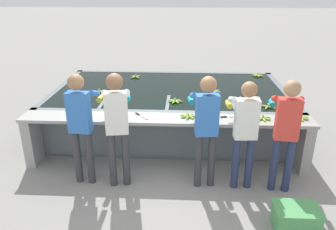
% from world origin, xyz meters
% --- Properties ---
extents(ground_plane, '(80.00, 80.00, 0.00)m').
position_xyz_m(ground_plane, '(0.00, 0.00, 0.00)').
color(ground_plane, gray).
rests_on(ground_plane, ground).
extents(wash_tank, '(4.67, 2.74, 0.88)m').
position_xyz_m(wash_tank, '(0.00, 1.81, 0.43)').
color(wash_tank, slate).
rests_on(wash_tank, ground).
extents(work_ledge, '(4.67, 0.45, 0.88)m').
position_xyz_m(work_ledge, '(0.00, 0.23, 0.63)').
color(work_ledge, '#9E9E99').
rests_on(work_ledge, ground).
extents(worker_0, '(0.44, 0.73, 1.71)m').
position_xyz_m(worker_0, '(-1.20, -0.28, 1.03)').
color(worker_0, '#38383D').
rests_on(worker_0, ground).
extents(worker_1, '(0.48, 0.74, 1.75)m').
position_xyz_m(worker_1, '(-0.66, -0.32, 1.06)').
color(worker_1, '#38383D').
rests_on(worker_1, ground).
extents(worker_2, '(0.46, 0.74, 1.71)m').
position_xyz_m(worker_2, '(0.61, -0.28, 1.03)').
color(worker_2, '#38383D').
rests_on(worker_2, ground).
extents(worker_3, '(0.43, 0.72, 1.65)m').
position_xyz_m(worker_3, '(1.17, -0.29, 0.99)').
color(worker_3, navy).
rests_on(worker_3, ground).
extents(worker_4, '(0.46, 0.73, 1.69)m').
position_xyz_m(worker_4, '(1.72, -0.34, 1.02)').
color(worker_4, navy).
rests_on(worker_4, ground).
extents(banana_bunch_floating_0, '(0.28, 0.28, 0.08)m').
position_xyz_m(banana_bunch_floating_0, '(1.32, 1.13, 0.89)').
color(banana_bunch_floating_0, '#9EC642').
rests_on(banana_bunch_floating_0, wash_tank).
extents(banana_bunch_floating_1, '(0.28, 0.27, 0.08)m').
position_xyz_m(banana_bunch_floating_1, '(-0.83, 0.97, 0.89)').
color(banana_bunch_floating_1, '#8CB738').
rests_on(banana_bunch_floating_1, wash_tank).
extents(banana_bunch_floating_2, '(0.26, 0.26, 0.08)m').
position_xyz_m(banana_bunch_floating_2, '(1.74, 0.79, 0.89)').
color(banana_bunch_floating_2, '#9EC642').
rests_on(banana_bunch_floating_2, wash_tank).
extents(banana_bunch_floating_3, '(0.28, 0.28, 0.08)m').
position_xyz_m(banana_bunch_floating_3, '(0.13, 0.99, 0.89)').
color(banana_bunch_floating_3, '#7FAD33').
rests_on(banana_bunch_floating_3, wash_tank).
extents(banana_bunch_floating_4, '(0.28, 0.27, 0.08)m').
position_xyz_m(banana_bunch_floating_4, '(1.98, 2.88, 0.89)').
color(banana_bunch_floating_4, '#9EC642').
rests_on(banana_bunch_floating_4, wash_tank).
extents(banana_bunch_floating_5, '(0.28, 0.28, 0.08)m').
position_xyz_m(banana_bunch_floating_5, '(-1.38, 1.46, 0.89)').
color(banana_bunch_floating_5, '#7FAD33').
rests_on(banana_bunch_floating_5, wash_tank).
extents(banana_bunch_floating_6, '(0.23, 0.23, 0.08)m').
position_xyz_m(banana_bunch_floating_6, '(-0.83, 2.61, 0.89)').
color(banana_bunch_floating_6, '#9EC642').
rests_on(banana_bunch_floating_6, wash_tank).
extents(banana_bunch_floating_7, '(0.27, 0.28, 0.08)m').
position_xyz_m(banana_bunch_floating_7, '(0.88, 1.62, 0.89)').
color(banana_bunch_floating_7, '#9EC642').
rests_on(banana_bunch_floating_7, wash_tank).
extents(banana_bunch_ledge_0, '(0.28, 0.28, 0.08)m').
position_xyz_m(banana_bunch_ledge_0, '(2.13, 0.30, 0.90)').
color(banana_bunch_ledge_0, '#93BC3D').
rests_on(banana_bunch_ledge_0, work_ledge).
extents(banana_bunch_ledge_1, '(0.28, 0.28, 0.08)m').
position_xyz_m(banana_bunch_ledge_1, '(0.36, 0.27, 0.90)').
color(banana_bunch_ledge_1, '#8CB738').
rests_on(banana_bunch_ledge_1, work_ledge).
extents(banana_bunch_ledge_2, '(0.28, 0.28, 0.08)m').
position_xyz_m(banana_bunch_ledge_2, '(1.53, 0.25, 0.90)').
color(banana_bunch_ledge_2, '#93BC3D').
rests_on(banana_bunch_ledge_2, work_ledge).
extents(knife_0, '(0.25, 0.28, 0.02)m').
position_xyz_m(knife_0, '(-0.42, 0.29, 0.89)').
color(knife_0, silver).
rests_on(knife_0, work_ledge).
extents(knife_1, '(0.35, 0.10, 0.02)m').
position_xyz_m(knife_1, '(1.00, 0.30, 0.89)').
color(knife_1, silver).
rests_on(knife_1, work_ledge).
extents(crate, '(0.55, 0.39, 0.32)m').
position_xyz_m(crate, '(1.70, -1.23, 0.16)').
color(crate, '#4C9E56').
rests_on(crate, ground).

